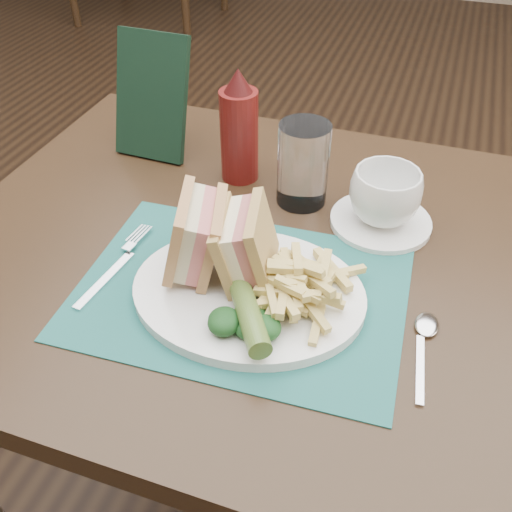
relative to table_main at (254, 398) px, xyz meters
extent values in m
plane|color=black|center=(0.00, 0.50, -0.38)|extent=(7.00, 7.00, 0.00)
cube|color=#1B5954|center=(0.02, -0.10, 0.38)|extent=(0.43, 0.32, 0.00)
cylinder|color=#456125|center=(0.05, -0.17, 0.41)|extent=(0.09, 0.12, 0.03)
cylinder|color=white|center=(0.16, 0.10, 0.38)|extent=(0.16, 0.16, 0.01)
imported|color=white|center=(0.16, 0.10, 0.43)|extent=(0.14, 0.14, 0.08)
cylinder|color=white|center=(0.04, 0.13, 0.44)|extent=(0.09, 0.09, 0.13)
cube|color=black|center=(-0.25, 0.19, 0.48)|extent=(0.13, 0.08, 0.20)
camera|label=1|loc=(0.21, -0.60, 0.89)|focal=40.00mm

